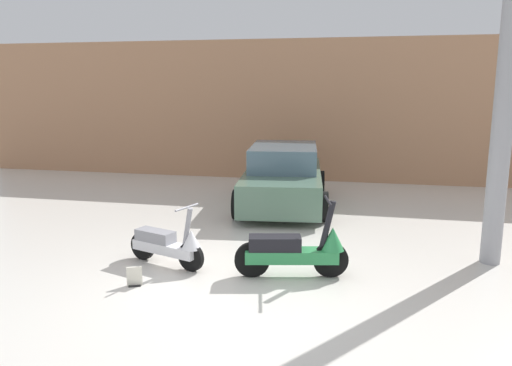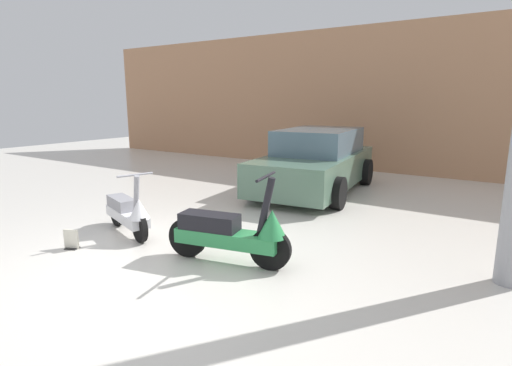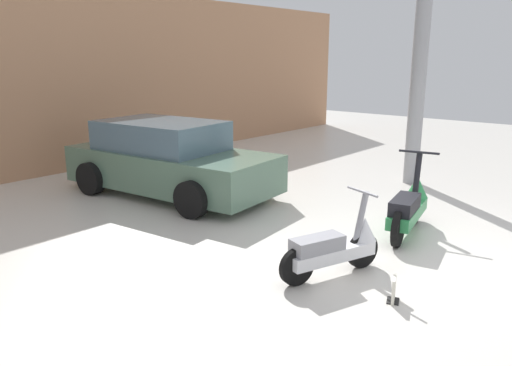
{
  "view_description": "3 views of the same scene",
  "coord_description": "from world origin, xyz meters",
  "views": [
    {
      "loc": [
        1.52,
        -5.88,
        2.61
      ],
      "look_at": [
        -0.31,
        2.72,
        0.89
      ],
      "focal_mm": 35.0,
      "sensor_mm": 36.0,
      "label": 1
    },
    {
      "loc": [
        3.37,
        -2.95,
        1.91
      ],
      "look_at": [
        -0.05,
        2.32,
        0.6
      ],
      "focal_mm": 28.0,
      "sensor_mm": 36.0,
      "label": 2
    },
    {
      "loc": [
        -5.77,
        -2.04,
        2.42
      ],
      "look_at": [
        -0.55,
        2.4,
        0.67
      ],
      "focal_mm": 35.0,
      "sensor_mm": 36.0,
      "label": 3
    }
  ],
  "objects": [
    {
      "name": "car_rear_left",
      "position": [
        -0.14,
        4.79,
        0.63
      ],
      "size": [
        2.18,
        4.01,
        1.31
      ],
      "rotation": [
        0.0,
        0.0,
        -1.46
      ],
      "color": "#51705B",
      "rests_on": "ground_plane"
    },
    {
      "name": "placard_near_left_scooter",
      "position": [
        -1.36,
        -0.11,
        0.11
      ],
      "size": [
        0.2,
        0.17,
        0.26
      ],
      "rotation": [
        0.0,
        0.0,
        0.38
      ],
      "color": "black",
      "rests_on": "ground_plane"
    },
    {
      "name": "scooter_front_right",
      "position": [
        0.7,
        0.65,
        0.39
      ],
      "size": [
        1.56,
        0.66,
        1.1
      ],
      "rotation": [
        0.0,
        0.0,
        0.21
      ],
      "color": "black",
      "rests_on": "ground_plane"
    },
    {
      "name": "scooter_front_left",
      "position": [
        -1.18,
        0.68,
        0.34
      ],
      "size": [
        1.3,
        0.67,
        0.95
      ],
      "rotation": [
        0.0,
        0.0,
        -0.34
      ],
      "color": "black",
      "rests_on": "ground_plane"
    },
    {
      "name": "wall_back",
      "position": [
        0.0,
        7.89,
        1.93
      ],
      "size": [
        19.6,
        0.12,
        3.85
      ],
      "primitive_type": "cube",
      "color": "tan",
      "rests_on": "ground_plane"
    },
    {
      "name": "ground_plane",
      "position": [
        0.0,
        0.0,
        0.0
      ],
      "size": [
        28.0,
        28.0,
        0.0
      ],
      "primitive_type": "plane",
      "color": "silver"
    },
    {
      "name": "support_column_side",
      "position": [
        3.47,
        1.82,
        1.93
      ],
      "size": [
        0.29,
        0.29,
        3.85
      ],
      "primitive_type": "cylinder",
      "color": "#99999E",
      "rests_on": "ground_plane"
    }
  ]
}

